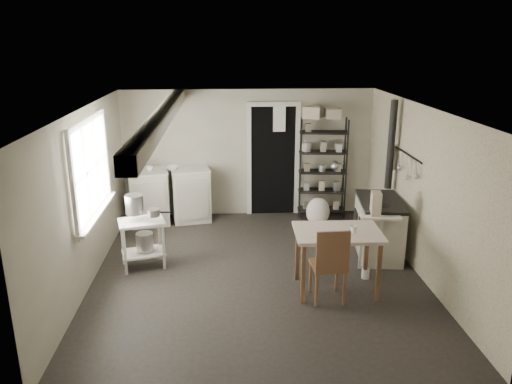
{
  "coord_description": "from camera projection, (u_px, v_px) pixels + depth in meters",
  "views": [
    {
      "loc": [
        -0.42,
        -6.33,
        3.17
      ],
      "look_at": [
        0.0,
        0.3,
        1.1
      ],
      "focal_mm": 35.0,
      "sensor_mm": 36.0,
      "label": 1
    }
  ],
  "objects": [
    {
      "name": "prep_table",
      "position": [
        143.0,
        241.0,
        7.08
      ],
      "size": [
        0.72,
        0.59,
        0.71
      ],
      "primitive_type": null,
      "rotation": [
        0.0,
        0.0,
        0.28
      ],
      "color": "silver",
      "rests_on": "ground"
    },
    {
      "name": "chair",
      "position": [
        328.0,
        264.0,
        6.18
      ],
      "size": [
        0.43,
        0.45,
        0.99
      ],
      "primitive_type": null,
      "rotation": [
        0.0,
        0.0,
        0.05
      ],
      "color": "brown",
      "rests_on": "ground"
    },
    {
      "name": "shelf_jar",
      "position": [
        305.0,
        142.0,
        8.9
      ],
      "size": [
        0.1,
        0.11,
        0.21
      ],
      "primitive_type": "imported",
      "rotation": [
        0.0,
        0.0,
        0.11
      ],
      "color": "white",
      "rests_on": "shelf_rack"
    },
    {
      "name": "saucepan",
      "position": [
        154.0,
        212.0,
        6.89
      ],
      "size": [
        0.23,
        0.23,
        0.1
      ],
      "primitive_type": "cylinder",
      "rotation": [
        0.0,
        0.0,
        -0.34
      ],
      "color": "silver",
      "rests_on": "prep_table"
    },
    {
      "name": "storage_box_a",
      "position": [
        313.0,
        107.0,
        8.69
      ],
      "size": [
        0.38,
        0.36,
        0.21
      ],
      "primitive_type": "cube",
      "rotation": [
        0.0,
        0.0,
        -0.39
      ],
      "color": "beige",
      "rests_on": "shelf_rack"
    },
    {
      "name": "doorway",
      "position": [
        273.0,
        161.0,
        9.08
      ],
      "size": [
        0.96,
        0.1,
        2.08
      ],
      "primitive_type": null,
      "color": "silver",
      "rests_on": "ground"
    },
    {
      "name": "storage_box_b",
      "position": [
        333.0,
        108.0,
        8.69
      ],
      "size": [
        0.27,
        0.25,
        0.17
      ],
      "primitive_type": "cube",
      "rotation": [
        0.0,
        0.0,
        -0.02
      ],
      "color": "beige",
      "rests_on": "shelf_rack"
    },
    {
      "name": "oats_box",
      "position": [
        376.0,
        202.0,
        6.83
      ],
      "size": [
        0.16,
        0.23,
        0.32
      ],
      "primitive_type": "cube",
      "rotation": [
        0.0,
        0.0,
        -0.17
      ],
      "color": "beige",
      "rests_on": "side_ledge"
    },
    {
      "name": "utensil_rail",
      "position": [
        405.0,
        154.0,
        7.24
      ],
      "size": [
        0.06,
        1.2,
        0.44
      ],
      "primitive_type": null,
      "color": "silver",
      "rests_on": "wall_right"
    },
    {
      "name": "stockpot",
      "position": [
        134.0,
        204.0,
        6.95
      ],
      "size": [
        0.31,
        0.31,
        0.27
      ],
      "primitive_type": "cylinder",
      "rotation": [
        0.0,
        0.0,
        0.25
      ],
      "color": "silver",
      "rests_on": "prep_table"
    },
    {
      "name": "wallpaper_panel",
      "position": [
        421.0,
        192.0,
        6.79
      ],
      "size": [
        0.01,
        5.0,
        2.3
      ],
      "primitive_type": null,
      "color": "beige",
      "rests_on": "wall_right"
    },
    {
      "name": "wall_back",
      "position": [
        248.0,
        153.0,
        9.04
      ],
      "size": [
        4.5,
        0.02,
        2.3
      ],
      "primitive_type": "cube",
      "color": "#B7B19C",
      "rests_on": "ground"
    },
    {
      "name": "base_cabinets",
      "position": [
        170.0,
        196.0,
        8.85
      ],
      "size": [
        1.55,
        0.88,
        0.96
      ],
      "primitive_type": null,
      "rotation": [
        0.0,
        0.0,
        0.18
      ],
      "color": "beige",
      "rests_on": "ground"
    },
    {
      "name": "wall_front",
      "position": [
        277.0,
        283.0,
        4.28
      ],
      "size": [
        4.5,
        0.02,
        2.3
      ],
      "primitive_type": "cube",
      "color": "#B7B19C",
      "rests_on": "ground"
    },
    {
      "name": "shelf_rack",
      "position": [
        322.0,
        166.0,
        8.99
      ],
      "size": [
        0.88,
        0.42,
        1.8
      ],
      "primitive_type": null,
      "rotation": [
        0.0,
        0.0,
        -0.1
      ],
      "color": "black",
      "rests_on": "ground"
    },
    {
      "name": "stovepipe",
      "position": [
        391.0,
        145.0,
        7.61
      ],
      "size": [
        0.11,
        0.11,
        1.38
      ],
      "primitive_type": null,
      "rotation": [
        0.0,
        0.0,
        0.02
      ],
      "color": "black",
      "rests_on": "stove"
    },
    {
      "name": "work_table",
      "position": [
        336.0,
        263.0,
        6.43
      ],
      "size": [
        1.11,
        0.79,
        0.83
      ],
      "primitive_type": null,
      "rotation": [
        0.0,
        0.0,
        -0.03
      ],
      "color": "beige",
      "rests_on": "ground"
    },
    {
      "name": "window",
      "position": [
        90.0,
        169.0,
        6.61
      ],
      "size": [
        0.12,
        1.76,
        1.28
      ],
      "primitive_type": null,
      "color": "silver",
      "rests_on": "wall_left"
    },
    {
      "name": "side_ledge",
      "position": [
        379.0,
        241.0,
        7.0
      ],
      "size": [
        0.57,
        0.36,
        0.82
      ],
      "primitive_type": null,
      "rotation": [
        0.0,
        0.0,
        -0.14
      ],
      "color": "silver",
      "rests_on": "ground"
    },
    {
      "name": "stove",
      "position": [
        379.0,
        227.0,
        7.5
      ],
      "size": [
        0.73,
        1.16,
        0.86
      ],
      "primitive_type": null,
      "rotation": [
        0.0,
        0.0,
        -0.12
      ],
      "color": "beige",
      "rests_on": "ground"
    },
    {
      "name": "bucket",
      "position": [
        145.0,
        242.0,
        7.09
      ],
      "size": [
        0.28,
        0.28,
        0.26
      ],
      "primitive_type": "cylinder",
      "rotation": [
        0.0,
        0.0,
        -0.2
      ],
      "color": "silver",
      "rests_on": "prep_table"
    },
    {
      "name": "counter_cup",
      "position": [
        150.0,
        171.0,
        8.59
      ],
      "size": [
        0.16,
        0.16,
        0.1
      ],
      "primitive_type": "imported",
      "rotation": [
        0.0,
        0.0,
        -0.43
      ],
      "color": "white",
      "rests_on": "base_cabinets"
    },
    {
      "name": "table_cup",
      "position": [
        353.0,
        234.0,
        6.25
      ],
      "size": [
        0.13,
        0.13,
        0.09
      ],
      "primitive_type": "imported",
      "rotation": [
        0.0,
        0.0,
        0.38
      ],
      "color": "white",
      "rests_on": "work_table"
    },
    {
      "name": "mixing_bowl",
      "position": [
        173.0,
        170.0,
        8.69
      ],
      "size": [
        0.35,
        0.35,
        0.07
      ],
      "primitive_type": "imported",
      "rotation": [
        0.0,
        0.0,
        -0.2
      ],
      "color": "white",
      "rests_on": "base_cabinets"
    },
    {
      "name": "flour_sack",
      "position": [
        318.0,
        212.0,
        8.72
      ],
      "size": [
        0.45,
        0.4,
        0.5
      ],
      "primitive_type": "ellipsoid",
      "rotation": [
        0.0,
        0.0,
        0.11
      ],
      "color": "white",
      "rests_on": "ground"
    },
    {
      "name": "floor",
      "position": [
        257.0,
        273.0,
        7.0
      ],
      "size": [
        5.0,
        5.0,
        0.0
      ],
      "primitive_type": "plane",
      "color": "black",
      "rests_on": "ground"
    },
    {
      "name": "wall_right",
      "position": [
        422.0,
        192.0,
        6.79
      ],
      "size": [
        0.02,
        5.0,
        2.3
      ],
      "primitive_type": "cube",
      "color": "#B7B19C",
      "rests_on": "ground"
    },
    {
      "name": "ceiling_beam",
      "position": [
        162.0,
        118.0,
        6.27
      ],
      "size": [
        0.18,
        5.0,
        0.18
      ],
      "primitive_type": null,
      "color": "silver",
      "rests_on": "ceiling"
    },
    {
      "name": "floor_crock",
      "position": [
        366.0,
        273.0,
        6.83
      ],
      "size": [
        0.14,
        0.14,
        0.14
      ],
      "primitive_type": "cylinder",
      "rotation": [
        0.0,
        0.0,
        -0.31
      ],
      "color": "white",
      "rests_on": "ground"
    },
    {
      "name": "wall_left",
      "position": [
        86.0,
        198.0,
        6.52
      ],
      "size": [
        0.02,
        5.0,
        2.3
      ],
      "primitive_type": "cube",
      "color": "#B7B19C",
      "rests_on": "ground"
    },
    {
      "name": "ceiling",
      "position": [
        258.0,
        109.0,
        6.32
      ],
      "size": [
        5.0,
        5.0,
        0.0
      ],
      "primitive_type": "plane",
      "rotation": [
        3.14,
        0.0,
        0.0
      ],
      "color": "silver",
      "rests_on": "wall_back"
    }
  ]
}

